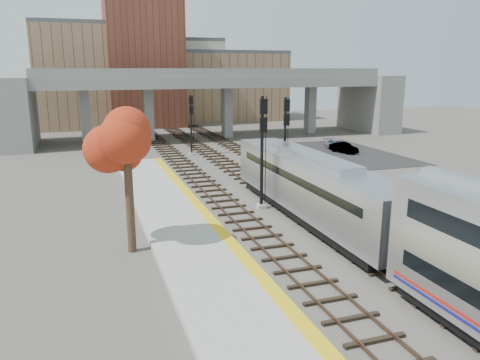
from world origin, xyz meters
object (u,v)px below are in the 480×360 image
object	(u,v)px
car_a	(308,156)
car_c	(337,145)
signal_mast_near	(262,153)
car_b	(344,148)
signal_mast_far	(191,127)
signal_mast_mid	(285,142)
locomotive	(311,185)
tree	(126,144)

from	to	relation	value
car_a	car_c	xyz separation A→B (m)	(6.41, 5.11, 0.06)
signal_mast_near	car_b	distance (m)	24.50
car_a	signal_mast_far	bearing A→B (deg)	123.63
signal_mast_near	signal_mast_mid	xyz separation A→B (m)	(4.10, 5.36, -0.31)
locomotive	signal_mast_far	world-z (taller)	signal_mast_far
car_b	signal_mast_near	bearing A→B (deg)	-151.28
signal_mast_far	tree	bearing A→B (deg)	-109.48
signal_mast_far	tree	world-z (taller)	tree
signal_mast_mid	tree	distance (m)	17.15
signal_mast_near	car_a	distance (m)	18.18
car_a	locomotive	bearing A→B (deg)	-138.99
locomotive	car_a	distance (m)	19.58
car_b	car_c	distance (m)	1.97
signal_mast_far	signal_mast_near	bearing A→B (deg)	-90.00
locomotive	car_b	bearing A→B (deg)	54.28
signal_mast_mid	car_a	xyz separation A→B (m)	(6.69, 8.88, -3.09)
tree	car_b	bearing A→B (deg)	40.46
signal_mast_far	signal_mast_mid	bearing A→B (deg)	-75.72
locomotive	car_b	world-z (taller)	locomotive
car_c	signal_mast_near	bearing A→B (deg)	-133.96
tree	car_c	world-z (taller)	tree
locomotive	tree	xyz separation A→B (m)	(-11.47, -1.81, 3.54)
signal_mast_near	car_b	xyz separation A→B (m)	(16.93, 17.40, -3.34)
signal_mast_far	car_b	bearing A→B (deg)	-13.53
car_c	car_b	bearing A→B (deg)	-100.20
locomotive	car_c	bearing A→B (deg)	56.22
car_b	car_c	bearing A→B (deg)	65.06
signal_mast_far	car_a	size ratio (longest dim) A/B	2.14
signal_mast_near	car_b	size ratio (longest dim) A/B	2.18
tree	car_a	distance (m)	28.38
car_c	tree	bearing A→B (deg)	-139.79
locomotive	car_c	size ratio (longest dim) A/B	4.69
car_a	tree	bearing A→B (deg)	-158.83
signal_mast_near	car_c	distance (m)	26.10
tree	car_b	size ratio (longest dim) A/B	2.21
signal_mast_mid	signal_mast_near	bearing A→B (deg)	-127.42
car_c	signal_mast_mid	bearing A→B (deg)	-135.45
signal_mast_mid	signal_mast_far	distance (m)	16.63
locomotive	signal_mast_mid	bearing A→B (deg)	76.89
signal_mast_mid	tree	size ratio (longest dim) A/B	0.93
car_c	locomotive	bearing A→B (deg)	-126.10
locomotive	car_a	xyz separation A→B (m)	(8.69, 17.47, -1.70)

